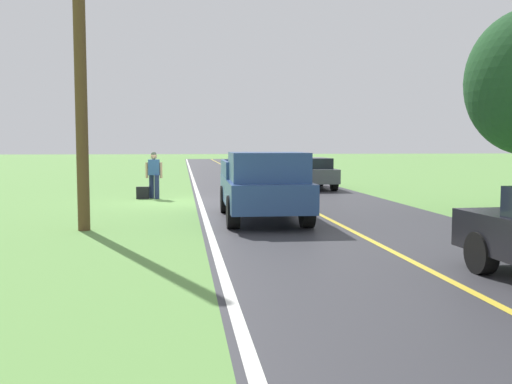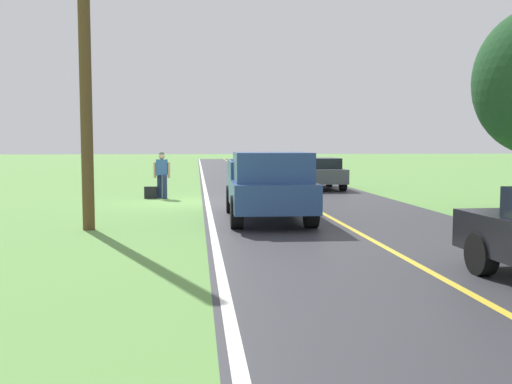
% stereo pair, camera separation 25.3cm
% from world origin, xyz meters
% --- Properties ---
extents(ground_plane, '(200.00, 200.00, 0.00)m').
position_xyz_m(ground_plane, '(0.00, 0.00, 0.00)').
color(ground_plane, '#609347').
extents(road_surface, '(6.97, 120.00, 0.00)m').
position_xyz_m(road_surface, '(-4.09, 0.00, 0.00)').
color(road_surface, '#333338').
rests_on(road_surface, ground).
extents(lane_edge_line, '(0.16, 117.60, 0.00)m').
position_xyz_m(lane_edge_line, '(-0.78, 0.00, 0.01)').
color(lane_edge_line, silver).
rests_on(lane_edge_line, ground).
extents(lane_centre_line, '(0.14, 117.60, 0.00)m').
position_xyz_m(lane_centre_line, '(-4.09, 0.00, 0.01)').
color(lane_centre_line, gold).
rests_on(lane_centre_line, ground).
extents(hitchhiker_walking, '(0.62, 0.53, 1.75)m').
position_xyz_m(hitchhiker_walking, '(0.87, -1.38, 0.98)').
color(hitchhiker_walking, navy).
rests_on(hitchhiker_walking, ground).
extents(suitcase_carried, '(0.47, 0.23, 0.45)m').
position_xyz_m(suitcase_carried, '(1.29, -1.33, 0.23)').
color(suitcase_carried, black).
rests_on(suitcase_carried, ground).
extents(pickup_truck_passing, '(2.19, 5.44, 1.82)m').
position_xyz_m(pickup_truck_passing, '(-2.30, 5.30, 0.97)').
color(pickup_truck_passing, '#2D4C84').
rests_on(pickup_truck_passing, ground).
extents(sedan_near_oncoming, '(1.98, 4.43, 1.41)m').
position_xyz_m(sedan_near_oncoming, '(-5.92, -5.46, 0.75)').
color(sedan_near_oncoming, '#4C5156').
rests_on(sedan_near_oncoming, ground).
extents(utility_pole_roadside, '(0.28, 0.28, 8.00)m').
position_xyz_m(utility_pole_roadside, '(2.13, 6.54, 4.00)').
color(utility_pole_roadside, brown).
rests_on(utility_pole_roadside, ground).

